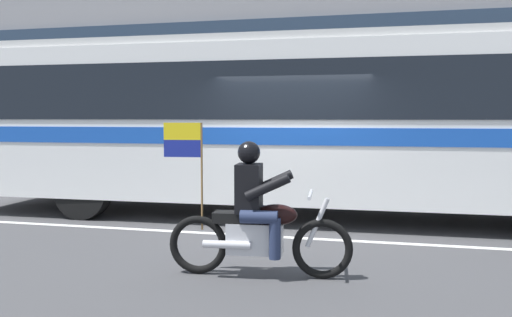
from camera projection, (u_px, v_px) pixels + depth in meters
ground_plane at (292, 230)px, 8.91m from camera, size 60.00×60.00×0.00m
sidewalk_curb at (327, 187)px, 13.84m from camera, size 28.00×3.80×0.15m
lane_center_stripe at (285, 237)px, 8.33m from camera, size 26.60×0.14×0.01m
transit_bus at (323, 115)px, 9.84m from camera, size 13.52×2.80×3.22m
motorcycle_with_rider at (257, 219)px, 6.26m from camera, size 2.19×0.65×1.78m
fire_hydrant at (241, 172)px, 13.00m from camera, size 0.22×0.30×0.75m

